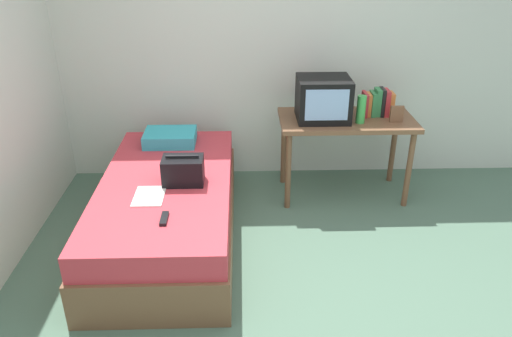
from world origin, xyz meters
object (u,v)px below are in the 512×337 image
at_px(bed, 168,210).
at_px(pillow, 170,137).
at_px(picture_frame, 397,114).
at_px(tv, 323,99).
at_px(water_bottle, 361,109).
at_px(magazine, 149,196).
at_px(desk, 346,128).
at_px(book_row, 378,103).
at_px(remote_dark, 164,219).
at_px(handbag, 183,170).

height_order(bed, pillow, pillow).
bearing_deg(picture_frame, tv, 171.49).
distance_m(water_bottle, magazine, 1.88).
distance_m(tv, picture_frame, 0.63).
height_order(pillow, magazine, pillow).
xyz_separation_m(tv, magazine, (-1.35, -0.92, -0.40)).
distance_m(picture_frame, magazine, 2.15).
bearing_deg(desk, bed, -155.27).
distance_m(book_row, remote_dark, 2.17).
bearing_deg(water_bottle, tv, 162.31).
bearing_deg(handbag, bed, 161.91).
bearing_deg(tv, remote_dark, -134.27).
xyz_separation_m(picture_frame, magazine, (-1.96, -0.83, -0.29)).
bearing_deg(water_bottle, picture_frame, 1.05).
distance_m(desk, remote_dark, 1.90).
bearing_deg(picture_frame, desk, 164.26).
bearing_deg(picture_frame, book_row, 123.67).
height_order(book_row, picture_frame, book_row).
xyz_separation_m(water_bottle, book_row, (0.19, 0.18, -0.01)).
distance_m(picture_frame, handbag, 1.86).
relative_size(water_bottle, picture_frame, 1.65).
bearing_deg(pillow, tv, -1.40).
height_order(book_row, remote_dark, book_row).
bearing_deg(remote_dark, bed, 97.04).
height_order(water_bottle, picture_frame, water_bottle).
height_order(desk, tv, tv).
distance_m(bed, remote_dark, 0.63).
relative_size(desk, picture_frame, 8.13).
bearing_deg(book_row, tv, -170.07).
bearing_deg(bed, book_row, 23.13).
distance_m(pillow, handbag, 0.77).
bearing_deg(pillow, picture_frame, -3.68).
relative_size(bed, handbag, 6.67).
bearing_deg(magazine, water_bottle, 26.42).
xyz_separation_m(book_row, pillow, (-1.81, -0.05, -0.28)).
relative_size(picture_frame, magazine, 0.49).
relative_size(book_row, pillow, 0.59).
bearing_deg(desk, remote_dark, -138.63).
distance_m(tv, remote_dark, 1.77).
xyz_separation_m(tv, remote_dark, (-1.20, -1.23, -0.39)).
relative_size(bed, picture_frame, 14.02).
distance_m(bed, water_bottle, 1.78).
height_order(bed, desk, desk).
bearing_deg(remote_dark, handbag, 81.69).
bearing_deg(desk, handbag, -151.38).
bearing_deg(remote_dark, picture_frame, 32.16).
relative_size(pillow, handbag, 1.47).
bearing_deg(water_bottle, desk, 126.38).
bearing_deg(water_bottle, bed, -160.12).
bearing_deg(magazine, book_row, 28.62).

